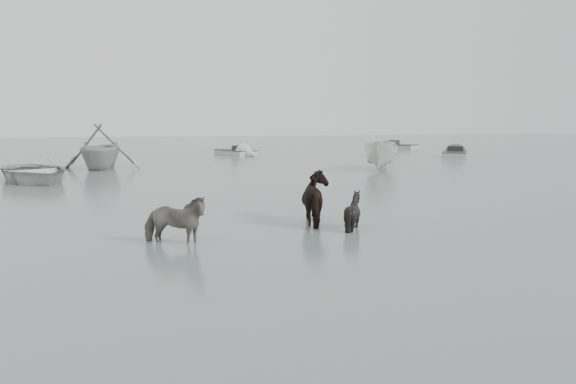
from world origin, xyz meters
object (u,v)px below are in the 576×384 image
(pony_dark, at_px, (321,192))
(pony_pinto, at_px, (174,215))
(pony_black, at_px, (353,205))
(rowboat_lead, at_px, (33,169))

(pony_dark, bearing_deg, pony_pinto, 97.60)
(pony_pinto, xyz_separation_m, pony_black, (4.59, 0.94, -0.05))
(pony_dark, height_order, rowboat_lead, pony_dark)
(pony_dark, relative_size, rowboat_lead, 0.30)
(pony_pinto, relative_size, rowboat_lead, 0.29)
(pony_pinto, relative_size, pony_black, 1.28)
(pony_dark, xyz_separation_m, rowboat_lead, (-10.29, 11.93, -0.26))
(pony_black, distance_m, rowboat_lead, 16.90)
(pony_pinto, distance_m, rowboat_lead, 15.22)
(rowboat_lead, bearing_deg, pony_dark, -76.52)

